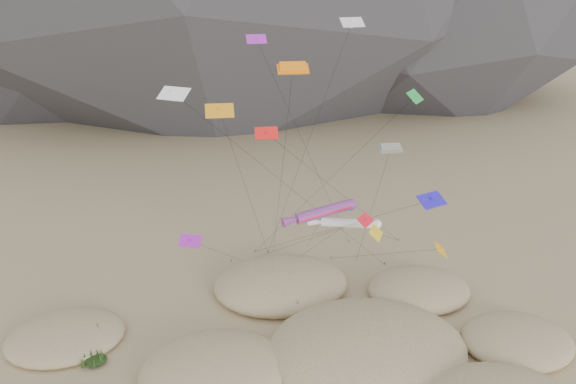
{
  "coord_description": "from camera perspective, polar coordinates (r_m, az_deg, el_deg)",
  "views": [
    {
      "loc": [
        -12.02,
        -33.02,
        32.01
      ],
      "look_at": [
        -2.38,
        12.0,
        13.6
      ],
      "focal_mm": 35.0,
      "sensor_mm": 36.0,
      "label": 1
    }
  ],
  "objects": [
    {
      "name": "kite_stakes",
      "position": [
        67.88,
        2.08,
        -6.21
      ],
      "size": [
        21.33,
        6.36,
        0.3
      ],
      "color": "#3F2D1E",
      "rests_on": "ground"
    },
    {
      "name": "multi_parafoil",
      "position": [
        54.91,
        10.35,
        4.27
      ],
      "size": [
        2.33,
        7.87,
        16.4
      ],
      "color": "orange",
      "rests_on": "ground"
    },
    {
      "name": "white_tube_kite",
      "position": [
        50.15,
        5.89,
        -3.16
      ],
      "size": [
        6.07,
        14.68,
        11.61
      ],
      "color": "white",
      "rests_on": "ground"
    },
    {
      "name": "delta_kites",
      "position": [
        47.71,
        3.16,
        3.97
      ],
      "size": [
        27.88,
        22.77,
        27.93
      ],
      "color": "red",
      "rests_on": "ground"
    },
    {
      "name": "orange_parafoil",
      "position": [
        52.31,
        0.49,
        12.28
      ],
      "size": [
        2.96,
        10.06,
        24.11
      ],
      "color": "orange",
      "rests_on": "ground"
    },
    {
      "name": "dune_grass",
      "position": [
        49.75,
        6.27,
        -17.11
      ],
      "size": [
        42.35,
        29.91,
        1.54
      ],
      "color": "black",
      "rests_on": "ground"
    },
    {
      "name": "rainbow_tube_kite",
      "position": [
        48.52,
        3.46,
        -2.07
      ],
      "size": [
        7.04,
        18.13,
        13.21
      ],
      "color": "#FB1A44",
      "rests_on": "ground"
    },
    {
      "name": "dunes",
      "position": [
        49.86,
        3.74,
        -17.1
      ],
      "size": [
        50.81,
        40.78,
        3.99
      ],
      "color": "#CCB789",
      "rests_on": "ground"
    }
  ]
}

